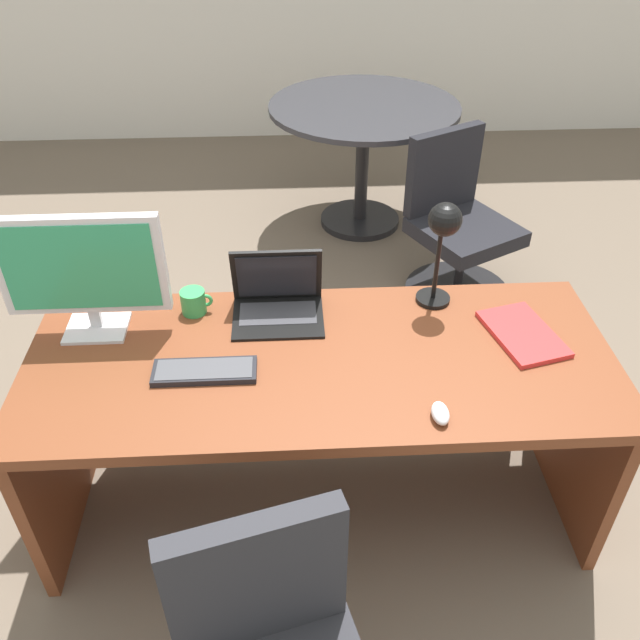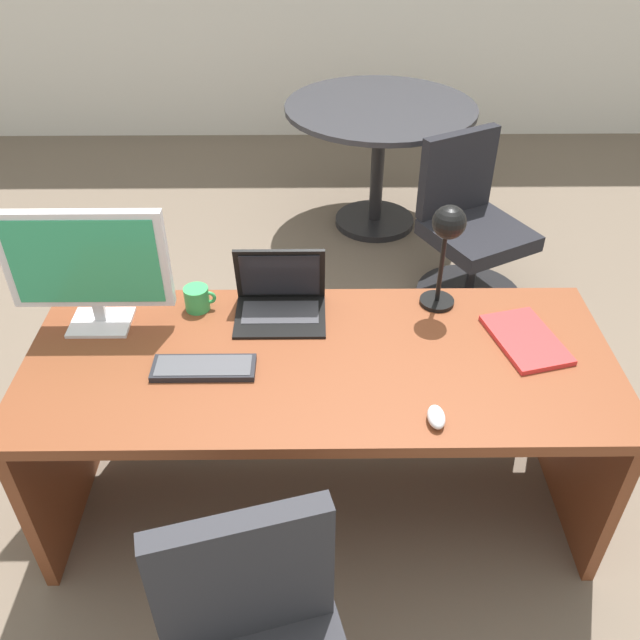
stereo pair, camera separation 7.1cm
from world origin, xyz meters
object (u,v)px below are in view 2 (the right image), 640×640
mouse (436,417)px  meeting_chair_near (469,238)px  laptop (280,292)px  desk_lamp (447,236)px  book (526,339)px  meeting_table (379,137)px  monitor (86,264)px  desk (320,392)px  keyboard (204,368)px  coffee_mug (197,299)px

mouse → meeting_chair_near: bearing=74.4°
laptop → desk_lamp: (0.55, 0.00, 0.22)m
desk_lamp → meeting_chair_near: (0.38, 1.13, -0.67)m
laptop → mouse: bearing=-50.0°
desk_lamp → book: desk_lamp is taller
mouse → meeting_table: same height
monitor → laptop: bearing=7.6°
desk_lamp → meeting_table: bearing=91.2°
laptop → monitor: bearing=-172.4°
desk → monitor: monitor is taller
keyboard → book: (1.03, 0.13, -0.00)m
desk → laptop: bearing=122.0°
mouse → desk_lamp: bearing=80.8°
laptop → book: 0.83m
monitor → laptop: monitor is taller
keyboard → desk_lamp: desk_lamp is taller
desk → coffee_mug: 0.53m
desk → desk_lamp: (0.41, 0.22, 0.48)m
desk_lamp → book: (0.26, -0.19, -0.28)m
desk → desk_lamp: bearing=27.8°
desk → mouse: bearing=-45.7°
laptop → keyboard: (-0.23, -0.32, -0.06)m
laptop → book: (0.80, -0.19, -0.06)m
coffee_mug → desk: bearing=-27.5°
keyboard → meeting_chair_near: meeting_chair_near is taller
laptop → keyboard: 0.39m
meeting_table → book: bearing=-82.0°
desk → book: book is taller
monitor → desk: bearing=-10.3°
mouse → desk: bearing=134.3°
desk → monitor: size_ratio=3.59×
laptop → desk: bearing=-58.0°
book → coffee_mug: coffee_mug is taller
desk → coffee_mug: coffee_mug is taller
desk → meeting_table: bearing=80.1°
laptop → coffee_mug: bearing=179.1°
book → coffee_mug: (-1.09, 0.19, 0.03)m
desk_lamp → book: bearing=-36.9°
monitor → book: monitor is taller
monitor → book: (1.40, -0.11, -0.23)m
coffee_mug → meeting_table: 2.08m
meeting_table → meeting_chair_near: 0.92m
desk → keyboard: 0.43m
desk_lamp → laptop: bearing=-179.6°
mouse → book: bearing=45.8°
meeting_table → desk_lamp: bearing=-88.8°
coffee_mug → mouse: bearing=-36.5°
monitor → mouse: monitor is taller
desk_lamp → monitor: bearing=-175.8°
mouse → meeting_chair_near: meeting_chair_near is taller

